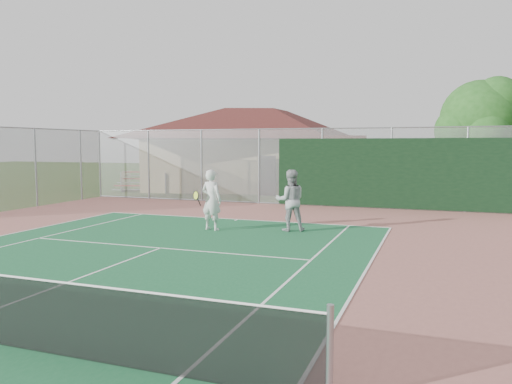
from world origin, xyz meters
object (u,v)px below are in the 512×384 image
player_grey_back (290,201)px  bleachers (146,181)px  clubhouse (258,141)px  tree (482,121)px  player_white_front (211,200)px

player_grey_back → bleachers: bearing=-63.5°
clubhouse → tree: 13.35m
player_white_front → bleachers: bearing=-39.4°
tree → bleachers: bearing=-179.6°
clubhouse → player_grey_back: (6.40, -14.64, -2.03)m
bleachers → player_white_front: 14.67m
clubhouse → bleachers: clubhouse is taller
tree → player_grey_back: 12.59m
clubhouse → bleachers: 7.38m
tree → clubhouse: bearing=162.1°
player_white_front → player_grey_back: size_ratio=1.00×
bleachers → player_grey_back: (11.96, -10.42, 0.36)m
tree → player_grey_back: size_ratio=3.01×
player_white_front → player_grey_back: 2.55m
player_white_front → clubhouse: bearing=-65.5°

